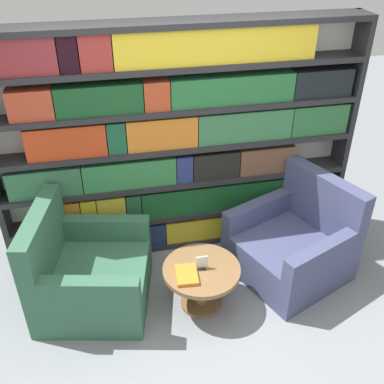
# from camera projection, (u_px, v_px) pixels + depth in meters

# --- Properties ---
(ground_plane) EXTENTS (14.00, 14.00, 0.00)m
(ground_plane) POSITION_uv_depth(u_px,v_px,m) (209.00, 334.00, 3.68)
(ground_plane) COLOR gray
(bookshelf) EXTENTS (3.34, 0.30, 2.20)m
(bookshelf) POSITION_uv_depth(u_px,v_px,m) (177.00, 144.00, 4.13)
(bookshelf) COLOR silver
(bookshelf) RESTS_ON ground_plane
(armchair_left) EXTENTS (1.08, 1.08, 0.93)m
(armchair_left) POSITION_uv_depth(u_px,v_px,m) (87.00, 274.00, 3.85)
(armchair_left) COLOR #336047
(armchair_left) RESTS_ON ground_plane
(armchair_right) EXTENTS (1.19, 1.19, 0.93)m
(armchair_right) POSITION_uv_depth(u_px,v_px,m) (294.00, 244.00, 4.18)
(armchair_right) COLOR #42476B
(armchair_right) RESTS_ON ground_plane
(coffee_table) EXTENTS (0.65, 0.65, 0.41)m
(coffee_table) POSITION_uv_depth(u_px,v_px,m) (201.00, 278.00, 3.80)
(coffee_table) COLOR brown
(coffee_table) RESTS_ON ground_plane
(table_sign) EXTENTS (0.10, 0.06, 0.12)m
(table_sign) POSITION_uv_depth(u_px,v_px,m) (202.00, 264.00, 3.71)
(table_sign) COLOR black
(table_sign) RESTS_ON coffee_table
(stray_book) EXTENTS (0.19, 0.26, 0.03)m
(stray_book) POSITION_uv_depth(u_px,v_px,m) (187.00, 275.00, 3.65)
(stray_book) COLOR orange
(stray_book) RESTS_ON coffee_table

